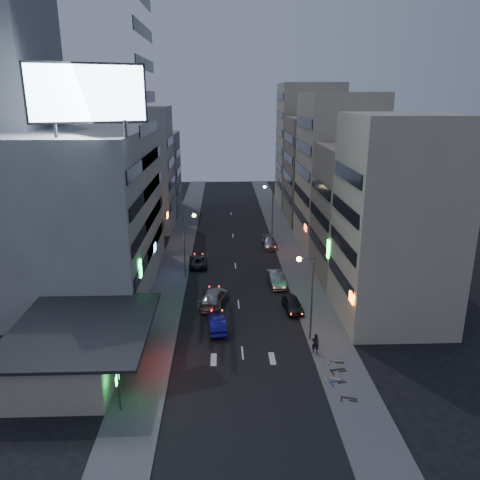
{
  "coord_description": "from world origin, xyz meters",
  "views": [
    {
      "loc": [
        -1.57,
        -32.08,
        21.44
      ],
      "look_at": [
        0.27,
        17.07,
        6.31
      ],
      "focal_mm": 35.0,
      "sensor_mm": 36.0,
      "label": 1
    }
  ],
  "objects_px": {
    "scooter_blue": "(344,373)",
    "scooter_silver_b": "(343,354)",
    "parked_car_right_mid": "(276,279)",
    "parked_car_left": "(198,261)",
    "scooter_silver_a": "(342,373)",
    "scooter_black_a": "(358,392)",
    "parked_car_right_far": "(270,243)",
    "scooter_black_b": "(345,362)",
    "parked_car_right_near": "(293,304)",
    "road_car_blue": "(217,323)",
    "person": "(315,343)",
    "road_car_silver": "(214,297)"
  },
  "relations": [
    {
      "from": "parked_car_right_mid",
      "to": "parked_car_left",
      "type": "height_order",
      "value": "parked_car_right_mid"
    },
    {
      "from": "parked_car_left",
      "to": "road_car_blue",
      "type": "relative_size",
      "value": 1.11
    },
    {
      "from": "parked_car_right_far",
      "to": "scooter_blue",
      "type": "xyz_separation_m",
      "value": [
        2.48,
        -34.21,
        -0.01
      ]
    },
    {
      "from": "road_car_silver",
      "to": "scooter_black_b",
      "type": "distance_m",
      "value": 16.87
    },
    {
      "from": "person",
      "to": "scooter_black_a",
      "type": "relative_size",
      "value": 1.0
    },
    {
      "from": "parked_car_right_near",
      "to": "road_car_silver",
      "type": "relative_size",
      "value": 0.72
    },
    {
      "from": "parked_car_left",
      "to": "road_car_blue",
      "type": "distance_m",
      "value": 18.15
    },
    {
      "from": "parked_car_right_near",
      "to": "road_car_blue",
      "type": "distance_m",
      "value": 8.84
    },
    {
      "from": "road_car_blue",
      "to": "person",
      "type": "height_order",
      "value": "person"
    },
    {
      "from": "parked_car_right_near",
      "to": "parked_car_right_mid",
      "type": "xyz_separation_m",
      "value": [
        -0.96,
        6.94,
        0.07
      ]
    },
    {
      "from": "parked_car_right_near",
      "to": "scooter_silver_a",
      "type": "height_order",
      "value": "parked_car_right_near"
    },
    {
      "from": "parked_car_right_near",
      "to": "road_car_silver",
      "type": "distance_m",
      "value": 8.46
    },
    {
      "from": "scooter_silver_b",
      "to": "parked_car_right_far",
      "type": "bearing_deg",
      "value": 9.75
    },
    {
      "from": "parked_car_right_near",
      "to": "parked_car_left",
      "type": "xyz_separation_m",
      "value": [
        -10.57,
        13.97,
        -0.04
      ]
    },
    {
      "from": "parked_car_left",
      "to": "road_car_blue",
      "type": "bearing_deg",
      "value": 95.1
    },
    {
      "from": "parked_car_left",
      "to": "scooter_silver_a",
      "type": "relative_size",
      "value": 2.65
    },
    {
      "from": "parked_car_right_near",
      "to": "road_car_silver",
      "type": "xyz_separation_m",
      "value": [
        -8.26,
        1.79,
        0.13
      ]
    },
    {
      "from": "parked_car_right_mid",
      "to": "scooter_black_b",
      "type": "height_order",
      "value": "parked_car_right_mid"
    },
    {
      "from": "parked_car_right_far",
      "to": "person",
      "type": "distance_m",
      "value": 30.16
    },
    {
      "from": "scooter_blue",
      "to": "parked_car_left",
      "type": "bearing_deg",
      "value": 12.93
    },
    {
      "from": "person",
      "to": "scooter_blue",
      "type": "xyz_separation_m",
      "value": [
        1.48,
        -4.07,
        -0.32
      ]
    },
    {
      "from": "scooter_black_a",
      "to": "parked_car_left",
      "type": "bearing_deg",
      "value": 39.97
    },
    {
      "from": "scooter_black_b",
      "to": "scooter_silver_a",
      "type": "bearing_deg",
      "value": 147.55
    },
    {
      "from": "scooter_silver_b",
      "to": "road_car_silver",
      "type": "bearing_deg",
      "value": 47.47
    },
    {
      "from": "scooter_black_a",
      "to": "scooter_blue",
      "type": "relative_size",
      "value": 0.96
    },
    {
      "from": "parked_car_right_near",
      "to": "parked_car_right_far",
      "type": "bearing_deg",
      "value": 85.63
    },
    {
      "from": "parked_car_right_near",
      "to": "scooter_black_a",
      "type": "relative_size",
      "value": 2.37
    },
    {
      "from": "parked_car_left",
      "to": "scooter_blue",
      "type": "relative_size",
      "value": 2.62
    },
    {
      "from": "parked_car_right_far",
      "to": "scooter_black_a",
      "type": "relative_size",
      "value": 2.69
    },
    {
      "from": "parked_car_right_near",
      "to": "scooter_blue",
      "type": "height_order",
      "value": "parked_car_right_near"
    },
    {
      "from": "scooter_blue",
      "to": "scooter_silver_b",
      "type": "height_order",
      "value": "scooter_silver_b"
    },
    {
      "from": "parked_car_right_far",
      "to": "parked_car_right_near",
      "type": "bearing_deg",
      "value": -90.87
    },
    {
      "from": "parked_car_right_near",
      "to": "parked_car_right_far",
      "type": "distance_m",
      "value": 21.56
    },
    {
      "from": "road_car_silver",
      "to": "scooter_silver_a",
      "type": "relative_size",
      "value": 3.18
    },
    {
      "from": "road_car_silver",
      "to": "scooter_blue",
      "type": "height_order",
      "value": "road_car_silver"
    },
    {
      "from": "scooter_black_a",
      "to": "scooter_blue",
      "type": "distance_m",
      "value": 2.52
    },
    {
      "from": "person",
      "to": "scooter_blue",
      "type": "height_order",
      "value": "person"
    },
    {
      "from": "parked_car_right_far",
      "to": "person",
      "type": "relative_size",
      "value": 2.69
    },
    {
      "from": "scooter_silver_a",
      "to": "scooter_black_b",
      "type": "relative_size",
      "value": 0.96
    },
    {
      "from": "scooter_silver_a",
      "to": "scooter_blue",
      "type": "height_order",
      "value": "scooter_blue"
    },
    {
      "from": "road_car_blue",
      "to": "scooter_silver_b",
      "type": "bearing_deg",
      "value": 144.14
    },
    {
      "from": "parked_car_right_far",
      "to": "scooter_silver_b",
      "type": "relative_size",
      "value": 2.47
    },
    {
      "from": "parked_car_right_near",
      "to": "scooter_black_a",
      "type": "xyz_separation_m",
      "value": [
        2.61,
        -15.14,
        -0.06
      ]
    },
    {
      "from": "scooter_black_b",
      "to": "parked_car_right_mid",
      "type": "bearing_deg",
      "value": 0.56
    },
    {
      "from": "parked_car_right_mid",
      "to": "road_car_silver",
      "type": "relative_size",
      "value": 0.82
    },
    {
      "from": "parked_car_right_far",
      "to": "scooter_blue",
      "type": "height_order",
      "value": "parked_car_right_far"
    },
    {
      "from": "person",
      "to": "scooter_black_b",
      "type": "height_order",
      "value": "person"
    },
    {
      "from": "road_car_blue",
      "to": "scooter_black_b",
      "type": "height_order",
      "value": "road_car_blue"
    },
    {
      "from": "road_car_blue",
      "to": "scooter_black_b",
      "type": "relative_size",
      "value": 2.3
    },
    {
      "from": "scooter_black_a",
      "to": "scooter_silver_a",
      "type": "relative_size",
      "value": 0.97
    }
  ]
}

